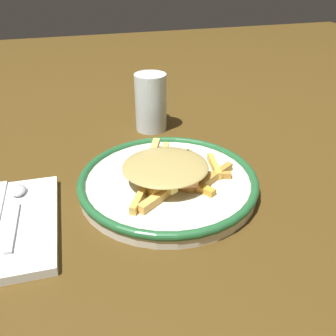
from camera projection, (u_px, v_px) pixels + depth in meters
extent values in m
plane|color=#4B3513|center=(168.00, 189.00, 0.59)|extent=(2.60, 2.60, 0.00)
cylinder|color=silver|center=(168.00, 184.00, 0.58)|extent=(0.28, 0.28, 0.02)
torus|color=#235E31|center=(168.00, 179.00, 0.58)|extent=(0.29, 0.29, 0.01)
cube|color=#E3C451|center=(156.00, 177.00, 0.55)|extent=(0.04, 0.09, 0.01)
cube|color=gold|center=(178.00, 160.00, 0.60)|extent=(0.06, 0.05, 0.01)
cube|color=#E6C765|center=(175.00, 155.00, 0.64)|extent=(0.06, 0.05, 0.01)
cube|color=gold|center=(196.00, 185.00, 0.55)|extent=(0.04, 0.07, 0.01)
cube|color=gold|center=(214.00, 166.00, 0.60)|extent=(0.02, 0.07, 0.01)
cube|color=gold|center=(172.00, 183.00, 0.54)|extent=(0.09, 0.04, 0.01)
cube|color=#E0B157|center=(187.00, 167.00, 0.60)|extent=(0.07, 0.03, 0.01)
cube|color=#E1B563|center=(159.00, 176.00, 0.58)|extent=(0.03, 0.08, 0.01)
cube|color=#F1B760|center=(153.00, 152.00, 0.62)|extent=(0.05, 0.09, 0.01)
cube|color=gold|center=(214.00, 177.00, 0.57)|extent=(0.08, 0.06, 0.01)
cube|color=#F0B456|center=(163.00, 156.00, 0.63)|extent=(0.04, 0.08, 0.01)
cube|color=#D58241|center=(175.00, 184.00, 0.53)|extent=(0.06, 0.02, 0.01)
cube|color=orange|center=(178.00, 180.00, 0.56)|extent=(0.08, 0.02, 0.01)
cube|color=#DEC55D|center=(187.00, 178.00, 0.57)|extent=(0.08, 0.03, 0.01)
cube|color=gold|center=(141.00, 196.00, 0.53)|extent=(0.05, 0.07, 0.01)
cube|color=gold|center=(156.00, 181.00, 0.56)|extent=(0.05, 0.05, 0.01)
cube|color=#F1C35F|center=(185.00, 168.00, 0.60)|extent=(0.06, 0.03, 0.01)
cube|color=gold|center=(165.00, 176.00, 0.58)|extent=(0.08, 0.05, 0.01)
cube|color=gold|center=(202.00, 175.00, 0.58)|extent=(0.09, 0.04, 0.01)
cube|color=orange|center=(168.00, 170.00, 0.57)|extent=(0.09, 0.03, 0.01)
cube|color=#E9AD4F|center=(160.00, 196.00, 0.53)|extent=(0.08, 0.06, 0.01)
cube|color=gold|center=(173.00, 185.00, 0.55)|extent=(0.06, 0.05, 0.01)
ellipsoid|color=tan|center=(165.00, 166.00, 0.56)|extent=(0.15, 0.14, 0.01)
cube|color=#306428|center=(179.00, 151.00, 0.59)|extent=(0.00, 0.00, 0.00)
cube|color=#266420|center=(137.00, 161.00, 0.57)|extent=(0.00, 0.00, 0.00)
cube|color=#31622F|center=(172.00, 156.00, 0.58)|extent=(0.00, 0.00, 0.00)
cube|color=#205C35|center=(188.00, 150.00, 0.60)|extent=(0.00, 0.00, 0.00)
cube|color=#345D27|center=(139.00, 157.00, 0.58)|extent=(0.00, 0.00, 0.00)
cube|color=#235E1C|center=(157.00, 159.00, 0.57)|extent=(0.00, 0.00, 0.00)
cube|color=silver|center=(13.00, 227.00, 0.48)|extent=(0.01, 0.10, 0.00)
ellipsoid|color=silver|center=(18.00, 190.00, 0.55)|extent=(0.02, 0.03, 0.01)
cylinder|color=silver|center=(151.00, 102.00, 0.76)|extent=(0.07, 0.07, 0.12)
cylinder|color=silver|center=(154.00, 109.00, 0.82)|extent=(0.04, 0.04, 0.05)
sphere|color=#B7BABF|center=(154.00, 95.00, 0.80)|extent=(0.03, 0.03, 0.03)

